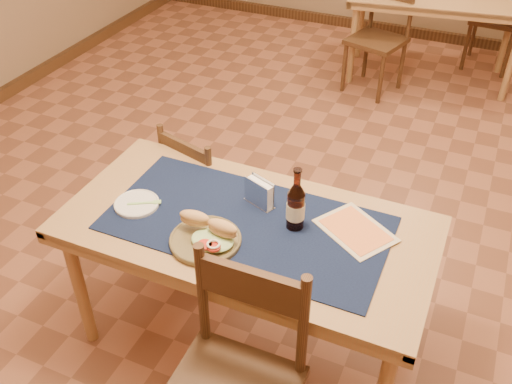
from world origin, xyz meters
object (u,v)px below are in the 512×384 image
at_px(chair_main_far, 206,189).
at_px(napkin_holder, 259,193).
at_px(beer_bottle, 296,206).
at_px(main_table, 247,238).
at_px(sandwich_plate, 208,236).
at_px(back_table, 438,4).

bearing_deg(chair_main_far, napkin_holder, -37.72).
relative_size(chair_main_far, beer_bottle, 2.89).
xyz_separation_m(main_table, sandwich_plate, (-0.09, -0.18, 0.12)).
distance_m(main_table, chair_main_far, 0.74).
bearing_deg(beer_bottle, back_table, 88.85).
xyz_separation_m(sandwich_plate, napkin_holder, (0.09, 0.31, 0.03)).
height_order(main_table, napkin_holder, napkin_holder).
xyz_separation_m(back_table, chair_main_far, (-0.74, -2.86, -0.23)).
bearing_deg(back_table, beer_bottle, -91.15).
distance_m(chair_main_far, beer_bottle, 0.92).
xyz_separation_m(chair_main_far, sandwich_plate, (0.39, -0.69, 0.35)).
bearing_deg(beer_bottle, sandwich_plate, -141.00).
relative_size(main_table, sandwich_plate, 5.39).
height_order(chair_main_far, beer_bottle, beer_bottle).
bearing_deg(main_table, back_table, 85.54).
xyz_separation_m(main_table, beer_bottle, (0.20, 0.06, 0.20)).
bearing_deg(napkin_holder, chair_main_far, 142.28).
bearing_deg(main_table, beer_bottle, 17.20).
relative_size(back_table, sandwich_plate, 5.26).
height_order(back_table, sandwich_plate, sandwich_plate).
distance_m(back_table, chair_main_far, 2.96).
bearing_deg(napkin_holder, beer_bottle, -21.58).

